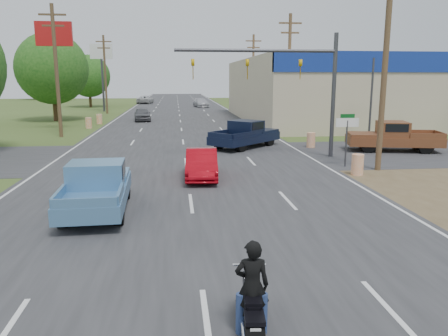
{
  "coord_description": "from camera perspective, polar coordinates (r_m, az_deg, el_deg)",
  "views": [
    {
      "loc": [
        -0.49,
        -7.39,
        4.46
      ],
      "look_at": [
        1.21,
        8.02,
        1.3
      ],
      "focal_mm": 35.0,
      "sensor_mm": 36.0,
      "label": 1
    }
  ],
  "objects": [
    {
      "name": "barrel_2",
      "position": [
        42.35,
        -17.26,
        5.64
      ],
      "size": [
        0.56,
        0.56,
        1.0
      ],
      "primitive_type": "cylinder",
      "color": "orange",
      "rests_on": "ground"
    },
    {
      "name": "dirt_verge",
      "position": [
        21.31,
        26.51,
        -1.78
      ],
      "size": [
        8.0,
        18.0,
        0.01
      ],
      "primitive_type": "cube",
      "color": "brown",
      "rests_on": "ground"
    },
    {
      "name": "pole_sign_left_near",
      "position": [
        40.73,
        -21.23,
        14.58
      ],
      "size": [
        3.0,
        0.35,
        9.2
      ],
      "color": "#3F3F44",
      "rests_on": "ground"
    },
    {
      "name": "red_convertible",
      "position": [
        19.91,
        -2.94,
        0.5
      ],
      "size": [
        1.61,
        4.07,
        1.32
      ],
      "primitive_type": "imported",
      "rotation": [
        0.0,
        0.0,
        -0.05
      ],
      "color": "#A80712",
      "rests_on": "ground"
    },
    {
      "name": "distant_car_silver",
      "position": [
        71.6,
        -3.01,
        8.5
      ],
      "size": [
        2.68,
        5.08,
        1.4
      ],
      "primitive_type": "imported",
      "rotation": [
        0.0,
        0.0,
        0.15
      ],
      "color": "silver",
      "rests_on": "ground"
    },
    {
      "name": "barrel_0",
      "position": [
        21.54,
        17.04,
        0.41
      ],
      "size": [
        0.56,
        0.56,
        1.0
      ],
      "primitive_type": "cylinder",
      "color": "orange",
      "rests_on": "ground"
    },
    {
      "name": "signal_mast",
      "position": [
        25.2,
        8.4,
        12.18
      ],
      "size": [
        9.12,
        0.4,
        7.0
      ],
      "color": "#3F3F44",
      "rests_on": "ground"
    },
    {
      "name": "lane_sign",
      "position": [
        23.23,
        15.76,
        4.76
      ],
      "size": [
        1.2,
        0.08,
        2.52
      ],
      "color": "#3F3F44",
      "rests_on": "ground"
    },
    {
      "name": "ground",
      "position": [
        8.65,
        -2.29,
        -19.55
      ],
      "size": [
        200.0,
        200.0,
        0.0
      ],
      "primitive_type": "plane",
      "color": "#3B4A1D",
      "rests_on": "ground"
    },
    {
      "name": "cross_road",
      "position": [
        25.78,
        -5.12,
        1.53
      ],
      "size": [
        120.0,
        10.0,
        0.02
      ],
      "primitive_type": "cube",
      "color": "#2D2D30",
      "rests_on": "ground"
    },
    {
      "name": "street_name_sign",
      "position": [
        24.87,
        15.73,
        4.51
      ],
      "size": [
        0.8,
        0.08,
        2.61
      ],
      "color": "#3F3F44",
      "rests_on": "ground"
    },
    {
      "name": "brown_pickup",
      "position": [
        29.41,
        21.04,
        3.89
      ],
      "size": [
        5.98,
        3.35,
        1.87
      ],
      "rotation": [
        0.0,
        0.0,
        1.35
      ],
      "color": "black",
      "rests_on": "ground"
    },
    {
      "name": "tree_5",
      "position": [
        106.84,
        10.52,
        12.1
      ],
      "size": [
        7.98,
        7.98,
        9.88
      ],
      "color": "#422D19",
      "rests_on": "ground"
    },
    {
      "name": "tree_2",
      "position": [
        74.66,
        -17.23,
        11.4
      ],
      "size": [
        6.72,
        6.72,
        8.32
      ],
      "color": "#422D19",
      "rests_on": "ground"
    },
    {
      "name": "utility_pole_1",
      "position": [
        22.72,
        20.32,
        12.99
      ],
      "size": [
        2.0,
        0.28,
        10.0
      ],
      "color": "#4C3823",
      "rests_on": "ground"
    },
    {
      "name": "pole_sign_left_far",
      "position": [
        64.23,
        -15.71,
        13.52
      ],
      "size": [
        3.0,
        0.35,
        9.2
      ],
      "color": "#3F3F44",
      "rests_on": "ground"
    },
    {
      "name": "blue_pickup",
      "position": [
        15.59,
        -16.23,
        -2.29
      ],
      "size": [
        2.18,
        5.23,
        1.71
      ],
      "rotation": [
        0.0,
        0.0,
        0.04
      ],
      "color": "black",
      "rests_on": "ground"
    },
    {
      "name": "main_road",
      "position": [
        47.6,
        -5.72,
        6.1
      ],
      "size": [
        15.0,
        180.0,
        0.02
      ],
      "primitive_type": "cube",
      "color": "#2D2D30",
      "rests_on": "ground"
    },
    {
      "name": "tree_1",
      "position": [
        51.09,
        -21.55,
        11.99
      ],
      "size": [
        7.56,
        7.56,
        9.36
      ],
      "color": "#422D19",
      "rests_on": "ground"
    },
    {
      "name": "distant_car_white",
      "position": [
        83.42,
        -10.24,
        8.78
      ],
      "size": [
        3.17,
        5.54,
        1.46
      ],
      "primitive_type": "imported",
      "rotation": [
        0.0,
        0.0,
        2.99
      ],
      "color": "#B8B8B8",
      "rests_on": "ground"
    },
    {
      "name": "utility_pole_2",
      "position": [
        39.68,
        8.49,
        12.64
      ],
      "size": [
        2.0,
        0.28,
        10.0
      ],
      "color": "#4C3823",
      "rests_on": "ground"
    },
    {
      "name": "rider",
      "position": [
        7.94,
        3.67,
        -15.72
      ],
      "size": [
        0.64,
        0.45,
        1.66
      ],
      "primitive_type": "imported",
      "rotation": [
        0.0,
        0.0,
        3.05
      ],
      "color": "black",
      "rests_on": "ground"
    },
    {
      "name": "tree_6",
      "position": [
        106.58,
        -22.88,
        11.74
      ],
      "size": [
        8.82,
        8.82,
        10.92
      ],
      "color": "#422D19",
      "rests_on": "ground"
    },
    {
      "name": "motorcycle",
      "position": [
        8.07,
        3.66,
        -18.21
      ],
      "size": [
        0.63,
        2.05,
        1.04
      ],
      "rotation": [
        0.0,
        0.0,
        -0.09
      ],
      "color": "black",
      "rests_on": "ground"
    },
    {
      "name": "utility_pole_6",
      "position": [
        60.08,
        -15.26,
        11.94
      ],
      "size": [
        2.0,
        0.28,
        10.0
      ],
      "color": "#4C3823",
      "rests_on": "ground"
    },
    {
      "name": "navy_pickup",
      "position": [
        29.05,
        2.92,
        4.47
      ],
      "size": [
        5.28,
        5.28,
        1.79
      ],
      "rotation": [
        0.0,
        0.0,
        -0.78
      ],
      "color": "black",
      "rests_on": "ground"
    },
    {
      "name": "barrel_3",
      "position": [
        46.21,
        -15.98,
        6.16
      ],
      "size": [
        0.56,
        0.56,
        1.0
      ],
      "primitive_type": "cylinder",
      "color": "orange",
      "rests_on": "ground"
    },
    {
      "name": "distant_car_grey",
      "position": [
        48.48,
        -10.62,
        6.9
      ],
      "size": [
        2.11,
        4.37,
        1.44
      ],
      "primitive_type": "imported",
      "rotation": [
        0.0,
        0.0,
        0.1
      ],
      "color": "#595A5E",
      "rests_on": "ground"
    },
    {
      "name": "utility_pole_5",
      "position": [
        36.53,
        -21.07,
        12.12
      ],
      "size": [
        2.0,
        0.28,
        10.0
      ],
      "color": "#4C3823",
      "rests_on": "ground"
    },
    {
      "name": "barrel_1",
      "position": [
        29.54,
        11.29,
        3.59
      ],
      "size": [
        0.56,
        0.56,
        1.0
      ],
      "primitive_type": "cylinder",
      "color": "orange",
      "rests_on": "ground"
    },
    {
      "name": "utility_pole_3",
      "position": [
        57.28,
        3.83,
        12.35
      ],
      "size": [
        2.0,
        0.28,
        10.0
      ],
      "color": "#4C3823",
      "rests_on": "ground"
    }
  ]
}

